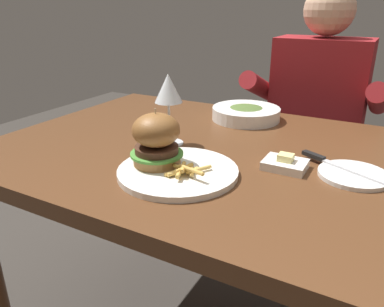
{
  "coord_description": "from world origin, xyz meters",
  "views": [
    {
      "loc": [
        0.35,
        -0.85,
        1.1
      ],
      "look_at": [
        -0.03,
        -0.16,
        0.78
      ],
      "focal_mm": 35.0,
      "sensor_mm": 36.0,
      "label": 1
    }
  ],
  "objects_px": {
    "main_plate": "(178,171)",
    "diner_person": "(313,140)",
    "butter_dish": "(285,164)",
    "wine_glass": "(168,92)",
    "bread_plate": "(354,175)",
    "table_knife": "(335,164)",
    "soup_bowl": "(246,113)",
    "burger_sandwich": "(156,139)"
  },
  "relations": [
    {
      "from": "main_plate",
      "to": "diner_person",
      "type": "height_order",
      "value": "diner_person"
    },
    {
      "from": "butter_dish",
      "to": "diner_person",
      "type": "bearing_deg",
      "value": 95.64
    },
    {
      "from": "main_plate",
      "to": "diner_person",
      "type": "xyz_separation_m",
      "value": [
        0.13,
        0.9,
        -0.18
      ]
    },
    {
      "from": "wine_glass",
      "to": "bread_plate",
      "type": "xyz_separation_m",
      "value": [
        0.47,
        0.02,
        -0.14
      ]
    },
    {
      "from": "diner_person",
      "to": "table_knife",
      "type": "bearing_deg",
      "value": -75.79
    },
    {
      "from": "butter_dish",
      "to": "table_knife",
      "type": "bearing_deg",
      "value": 26.27
    },
    {
      "from": "soup_bowl",
      "to": "diner_person",
      "type": "distance_m",
      "value": 0.48
    },
    {
      "from": "burger_sandwich",
      "to": "butter_dish",
      "type": "relative_size",
      "value": 1.35
    },
    {
      "from": "main_plate",
      "to": "soup_bowl",
      "type": "distance_m",
      "value": 0.48
    },
    {
      "from": "main_plate",
      "to": "butter_dish",
      "type": "distance_m",
      "value": 0.25
    },
    {
      "from": "bread_plate",
      "to": "wine_glass",
      "type": "bearing_deg",
      "value": -178.07
    },
    {
      "from": "wine_glass",
      "to": "soup_bowl",
      "type": "distance_m",
      "value": 0.36
    },
    {
      "from": "burger_sandwich",
      "to": "soup_bowl",
      "type": "height_order",
      "value": "burger_sandwich"
    },
    {
      "from": "burger_sandwich",
      "to": "table_knife",
      "type": "height_order",
      "value": "burger_sandwich"
    },
    {
      "from": "table_knife",
      "to": "soup_bowl",
      "type": "height_order",
      "value": "soup_bowl"
    },
    {
      "from": "wine_glass",
      "to": "burger_sandwich",
      "type": "bearing_deg",
      "value": -67.61
    },
    {
      "from": "burger_sandwich",
      "to": "main_plate",
      "type": "bearing_deg",
      "value": -1.25
    },
    {
      "from": "butter_dish",
      "to": "bread_plate",
      "type": "bearing_deg",
      "value": 10.8
    },
    {
      "from": "burger_sandwich",
      "to": "wine_glass",
      "type": "bearing_deg",
      "value": 112.39
    },
    {
      "from": "wine_glass",
      "to": "bread_plate",
      "type": "bearing_deg",
      "value": 1.93
    },
    {
      "from": "soup_bowl",
      "to": "bread_plate",
      "type": "bearing_deg",
      "value": -39.14
    },
    {
      "from": "wine_glass",
      "to": "butter_dish",
      "type": "xyz_separation_m",
      "value": [
        0.33,
        -0.01,
        -0.13
      ]
    },
    {
      "from": "wine_glass",
      "to": "diner_person",
      "type": "relative_size",
      "value": 0.16
    },
    {
      "from": "butter_dish",
      "to": "soup_bowl",
      "type": "height_order",
      "value": "soup_bowl"
    },
    {
      "from": "bread_plate",
      "to": "table_knife",
      "type": "relative_size",
      "value": 0.76
    },
    {
      "from": "wine_glass",
      "to": "butter_dish",
      "type": "height_order",
      "value": "wine_glass"
    },
    {
      "from": "main_plate",
      "to": "soup_bowl",
      "type": "height_order",
      "value": "soup_bowl"
    },
    {
      "from": "burger_sandwich",
      "to": "soup_bowl",
      "type": "xyz_separation_m",
      "value": [
        0.03,
        0.48,
        -0.05
      ]
    },
    {
      "from": "main_plate",
      "to": "wine_glass",
      "type": "distance_m",
      "value": 0.25
    },
    {
      "from": "bread_plate",
      "to": "soup_bowl",
      "type": "distance_m",
      "value": 0.48
    },
    {
      "from": "bread_plate",
      "to": "burger_sandwich",
      "type": "bearing_deg",
      "value": -156.8
    },
    {
      "from": "wine_glass",
      "to": "table_knife",
      "type": "distance_m",
      "value": 0.45
    },
    {
      "from": "burger_sandwich",
      "to": "diner_person",
      "type": "xyz_separation_m",
      "value": [
        0.19,
        0.89,
        -0.25
      ]
    },
    {
      "from": "burger_sandwich",
      "to": "soup_bowl",
      "type": "relative_size",
      "value": 0.59
    },
    {
      "from": "bread_plate",
      "to": "table_knife",
      "type": "xyz_separation_m",
      "value": [
        -0.05,
        0.02,
        0.01
      ]
    },
    {
      "from": "burger_sandwich",
      "to": "butter_dish",
      "type": "height_order",
      "value": "burger_sandwich"
    },
    {
      "from": "butter_dish",
      "to": "main_plate",
      "type": "bearing_deg",
      "value": -143.98
    },
    {
      "from": "main_plate",
      "to": "table_knife",
      "type": "bearing_deg",
      "value": 32.99
    },
    {
      "from": "main_plate",
      "to": "wine_glass",
      "type": "bearing_deg",
      "value": 127.34
    },
    {
      "from": "bread_plate",
      "to": "table_knife",
      "type": "height_order",
      "value": "table_knife"
    },
    {
      "from": "table_knife",
      "to": "soup_bowl",
      "type": "xyz_separation_m",
      "value": [
        -0.33,
        0.28,
        0.01
      ]
    },
    {
      "from": "main_plate",
      "to": "wine_glass",
      "type": "height_order",
      "value": "wine_glass"
    }
  ]
}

